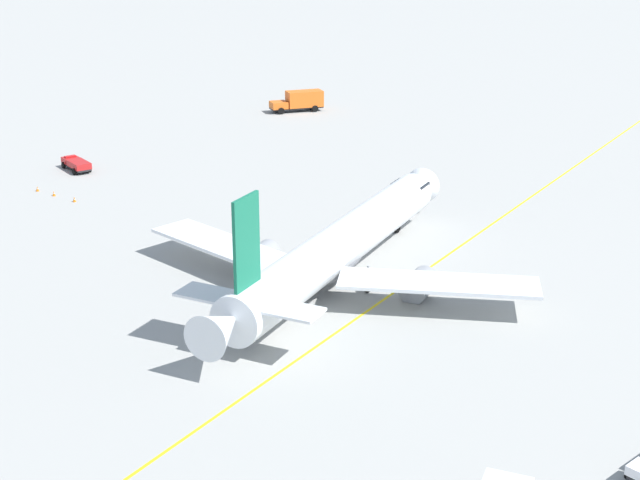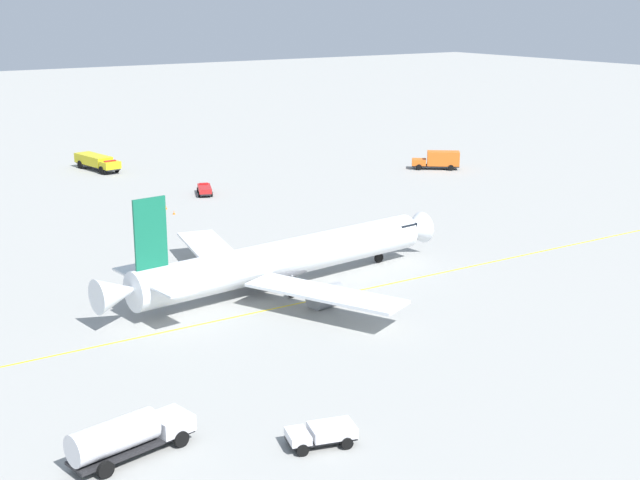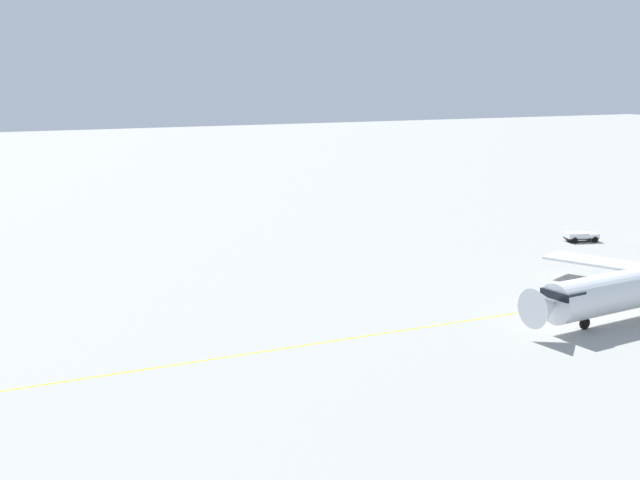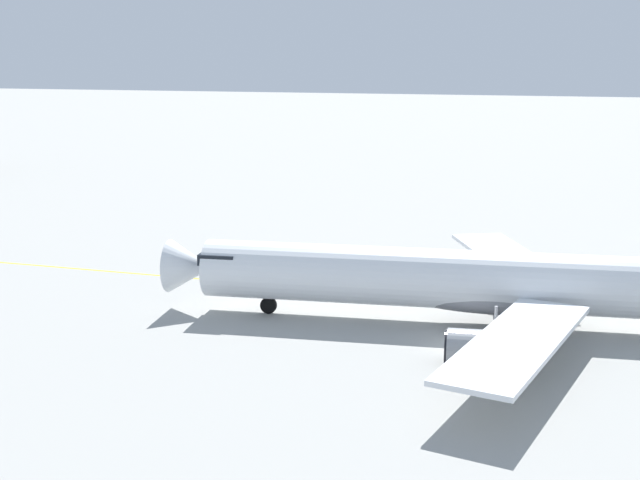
# 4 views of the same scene
# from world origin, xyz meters

# --- Properties ---
(pushback_tug_truck) EXTENTS (3.34, 4.89, 1.30)m
(pushback_tug_truck) POSITION_xyz_m (33.83, -14.77, 0.80)
(pushback_tug_truck) COLOR #232326
(pushback_tug_truck) RESTS_ON ground_plane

